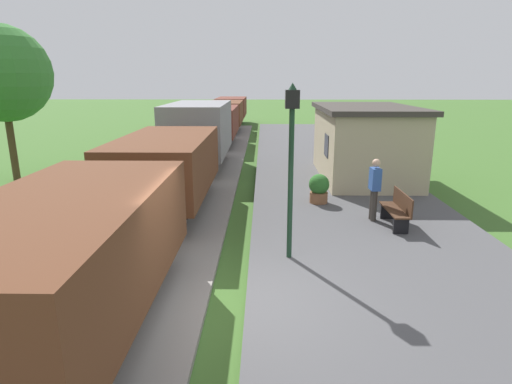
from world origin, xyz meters
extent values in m
plane|color=#3D6628|center=(0.00, 0.00, 0.00)|extent=(160.00, 160.00, 0.00)
cube|color=#4C4C4F|center=(3.20, 0.00, 0.12)|extent=(6.00, 60.00, 0.25)
cube|color=gray|center=(-2.40, 0.00, 0.06)|extent=(3.80, 60.00, 0.12)
cube|color=slate|center=(-1.68, 0.00, 0.19)|extent=(0.07, 60.00, 0.14)
cube|color=slate|center=(-3.12, 0.00, 0.19)|extent=(0.07, 60.00, 0.14)
cube|color=brown|center=(-2.40, -0.90, 1.58)|extent=(2.50, 5.60, 1.60)
cube|color=black|center=(-2.40, -0.90, 0.93)|extent=(2.10, 5.15, 0.50)
cylinder|color=black|center=(-2.40, 0.89, 0.68)|extent=(1.56, 0.84, 0.84)
cylinder|color=black|center=(-2.40, 2.05, 0.93)|extent=(0.20, 0.30, 0.20)
cube|color=brown|center=(-2.40, 5.70, 1.58)|extent=(2.50, 5.60, 1.60)
cube|color=black|center=(-2.40, 5.70, 0.93)|extent=(2.10, 5.15, 0.50)
cylinder|color=black|center=(-2.40, 7.49, 0.68)|extent=(1.56, 0.84, 0.84)
cylinder|color=black|center=(-2.40, 3.91, 0.68)|extent=(1.56, 0.84, 0.84)
cylinder|color=black|center=(-2.40, 8.65, 0.93)|extent=(0.20, 0.30, 0.20)
cylinder|color=black|center=(-2.40, 2.75, 0.93)|extent=(0.20, 0.30, 0.20)
cube|color=gray|center=(-2.40, 12.30, 1.88)|extent=(2.50, 5.60, 2.20)
cube|color=black|center=(-2.40, 12.30, 0.93)|extent=(2.10, 5.15, 0.50)
cylinder|color=black|center=(-2.40, 14.09, 0.68)|extent=(1.56, 0.84, 0.84)
cylinder|color=black|center=(-2.40, 10.51, 0.68)|extent=(1.56, 0.84, 0.84)
cylinder|color=black|center=(-2.40, 15.25, 0.93)|extent=(0.20, 0.30, 0.20)
cylinder|color=black|center=(-2.40, 9.35, 0.93)|extent=(0.20, 0.30, 0.20)
cube|color=brown|center=(-2.40, 18.90, 1.58)|extent=(2.50, 5.60, 1.60)
cube|color=black|center=(-2.40, 18.90, 0.93)|extent=(2.10, 5.15, 0.50)
cylinder|color=black|center=(-2.40, 20.69, 0.68)|extent=(1.56, 0.84, 0.84)
cylinder|color=black|center=(-2.40, 17.11, 0.68)|extent=(1.56, 0.84, 0.84)
cylinder|color=black|center=(-2.40, 21.85, 0.93)|extent=(0.20, 0.30, 0.20)
cylinder|color=black|center=(-2.40, 15.95, 0.93)|extent=(0.20, 0.30, 0.20)
cube|color=brown|center=(-2.40, 25.50, 1.58)|extent=(2.50, 5.60, 1.60)
cube|color=black|center=(-2.40, 25.50, 0.93)|extent=(2.10, 5.15, 0.50)
cylinder|color=black|center=(-2.40, 27.29, 0.68)|extent=(1.56, 0.84, 0.84)
cylinder|color=black|center=(-2.40, 23.71, 0.68)|extent=(1.56, 0.84, 0.84)
cylinder|color=black|center=(-2.40, 28.45, 0.93)|extent=(0.20, 0.30, 0.20)
cylinder|color=black|center=(-2.40, 22.55, 0.93)|extent=(0.20, 0.30, 0.20)
cube|color=brown|center=(-2.40, 32.10, 1.58)|extent=(2.50, 5.60, 1.60)
cube|color=black|center=(-2.40, 32.10, 0.93)|extent=(2.10, 5.15, 0.50)
cylinder|color=black|center=(-2.40, 33.89, 0.68)|extent=(1.56, 0.84, 0.84)
cylinder|color=black|center=(-2.40, 30.31, 0.68)|extent=(1.56, 0.84, 0.84)
cylinder|color=black|center=(-2.40, 35.05, 0.93)|extent=(0.20, 0.30, 0.20)
cylinder|color=black|center=(-2.40, 29.15, 0.93)|extent=(0.20, 0.30, 0.20)
cube|color=tan|center=(4.40, 9.72, 1.55)|extent=(3.20, 5.50, 2.60)
cube|color=#3D3833|center=(4.40, 9.72, 2.94)|extent=(3.50, 5.80, 0.18)
cube|color=black|center=(2.79, 8.62, 1.68)|extent=(0.03, 0.90, 0.80)
cube|color=#422819|center=(3.96, 3.98, 0.69)|extent=(0.42, 1.50, 0.04)
cube|color=#422819|center=(4.15, 3.98, 0.93)|extent=(0.04, 1.50, 0.45)
cube|color=black|center=(3.96, 3.38, 0.46)|extent=(0.38, 0.06, 0.42)
cube|color=black|center=(3.96, 4.58, 0.46)|extent=(0.38, 0.06, 0.42)
cube|color=#422819|center=(3.96, 15.06, 0.69)|extent=(0.42, 1.50, 0.04)
cube|color=#422819|center=(4.15, 15.06, 0.93)|extent=(0.04, 1.50, 0.45)
cube|color=black|center=(3.96, 14.46, 0.46)|extent=(0.38, 0.06, 0.42)
cube|color=black|center=(3.96, 15.66, 0.46)|extent=(0.38, 0.06, 0.42)
cylinder|color=#38332D|center=(3.52, 4.38, 0.68)|extent=(0.15, 0.15, 0.86)
cylinder|color=#38332D|center=(3.51, 4.54, 0.68)|extent=(0.15, 0.15, 0.86)
cube|color=#2D5199|center=(3.52, 4.46, 1.41)|extent=(0.26, 0.39, 0.60)
sphere|color=tan|center=(3.52, 4.46, 1.85)|extent=(0.22, 0.22, 0.22)
cylinder|color=brown|center=(2.24, 6.12, 0.42)|extent=(0.56, 0.56, 0.34)
sphere|color=#2D6B28|center=(2.24, 6.12, 0.85)|extent=(0.64, 0.64, 0.64)
cylinder|color=#193823|center=(1.07, 1.91, 1.85)|extent=(0.11, 0.11, 3.20)
cube|color=black|center=(1.07, 1.91, 3.63)|extent=(0.28, 0.28, 0.36)
sphere|color=#F2E5BF|center=(1.07, 1.91, 3.63)|extent=(0.20, 0.20, 0.20)
cone|color=#193823|center=(1.07, 1.91, 3.87)|extent=(0.20, 0.20, 0.16)
cylinder|color=#4C3823|center=(-9.68, 10.14, 1.41)|extent=(0.28, 0.28, 2.82)
sphere|color=#387A33|center=(-9.68, 10.14, 4.22)|extent=(3.73, 3.73, 3.73)
camera|label=1|loc=(0.50, -6.68, 4.02)|focal=29.68mm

